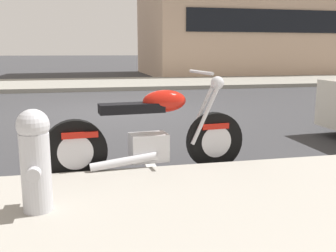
% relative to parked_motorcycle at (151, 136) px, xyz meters
% --- Properties ---
extents(ground_plane, '(260.00, 260.00, 0.00)m').
position_rel_parked_motorcycle_xyz_m(ground_plane, '(0.06, 4.51, -0.43)').
color(ground_plane, '#333335').
extents(parking_stall_stripe, '(0.12, 2.20, 0.01)m').
position_rel_parked_motorcycle_xyz_m(parking_stall_stripe, '(0.06, 0.54, -0.43)').
color(parking_stall_stripe, silver).
rests_on(parking_stall_stripe, ground).
extents(parked_motorcycle, '(2.21, 0.62, 1.13)m').
position_rel_parked_motorcycle_xyz_m(parked_motorcycle, '(0.00, 0.00, 0.00)').
color(parked_motorcycle, black).
rests_on(parked_motorcycle, ground).
extents(fire_hydrant, '(0.24, 0.36, 0.78)m').
position_rel_parked_motorcycle_xyz_m(fire_hydrant, '(-1.06, -1.08, 0.12)').
color(fire_hydrant, '#B7B7BC').
rests_on(fire_hydrant, sidewalk_near_curb).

